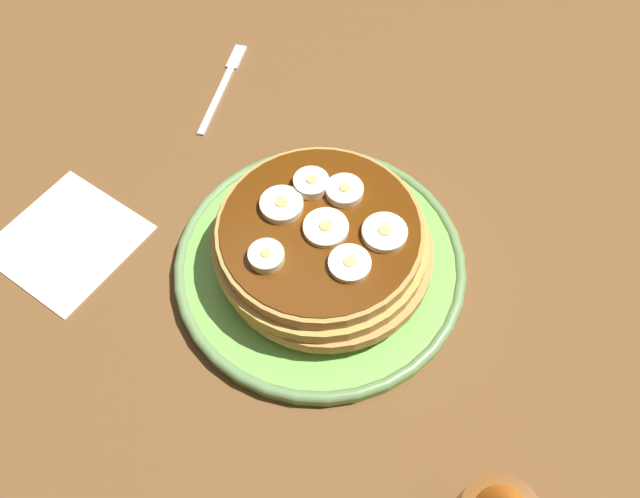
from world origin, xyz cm
name	(u,v)px	position (x,y,z in cm)	size (l,w,h in cm)	color
ground_plane	(320,277)	(0.00, 0.00, -1.50)	(140.00, 140.00, 3.00)	brown
plate	(320,263)	(0.00, 0.00, 0.86)	(24.28, 24.28, 1.61)	#72B74C
pancake_stack	(323,244)	(-0.14, 0.16, 3.86)	(17.77, 17.79, 5.08)	#C18343
banana_slice_0	(328,225)	(-0.38, 0.52, 6.57)	(3.50, 3.50, 0.69)	#FDE5B3
banana_slice_1	(266,257)	(4.52, -1.87, 6.75)	(2.70, 2.70, 1.05)	#EDECB2
banana_slice_2	(384,233)	(-1.90, 4.54, 6.61)	(3.48, 3.48, 0.77)	beige
banana_slice_3	(350,264)	(1.81, 3.63, 6.58)	(3.19, 3.19, 0.72)	#F2EBC3
banana_slice_4	(279,209)	(0.43, -3.48, 6.66)	(3.40, 3.40, 0.88)	#EFE7C5
banana_slice_5	(348,193)	(-3.71, 0.33, 6.68)	(3.00, 3.00, 0.92)	#FDE2C0
banana_slice_6	(311,184)	(-2.92, -2.58, 6.76)	(2.86, 2.86, 1.07)	#FEE3B7
napkin	(68,240)	(9.01, -20.24, 0.15)	(11.00, 11.00, 0.30)	beige
fork	(224,82)	(-13.74, -19.82, 0.25)	(12.71, 4.76, 0.50)	silver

